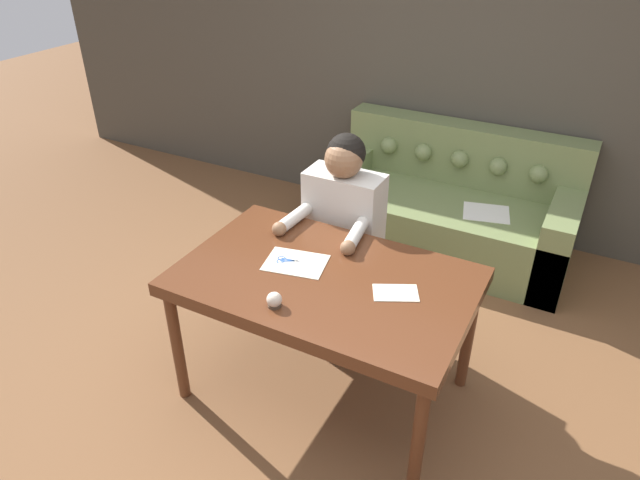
{
  "coord_description": "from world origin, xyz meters",
  "views": [
    {
      "loc": [
        1.04,
        -1.97,
        2.35
      ],
      "look_at": [
        -0.1,
        0.18,
        0.86
      ],
      "focal_mm": 32.0,
      "sensor_mm": 36.0,
      "label": 1
    }
  ],
  "objects_px": {
    "couch": "(448,209)",
    "person": "(343,231)",
    "scissors": "(289,261)",
    "pin_cushion": "(274,300)",
    "dining_table": "(325,288)"
  },
  "relations": [
    {
      "from": "scissors",
      "to": "pin_cushion",
      "type": "distance_m",
      "value": 0.37
    },
    {
      "from": "person",
      "to": "pin_cushion",
      "type": "relative_size",
      "value": 17.33
    },
    {
      "from": "couch",
      "to": "pin_cushion",
      "type": "relative_size",
      "value": 25.26
    },
    {
      "from": "person",
      "to": "couch",
      "type": "bearing_deg",
      "value": 74.59
    },
    {
      "from": "person",
      "to": "scissors",
      "type": "bearing_deg",
      "value": -91.83
    },
    {
      "from": "couch",
      "to": "scissors",
      "type": "bearing_deg",
      "value": -101.02
    },
    {
      "from": "couch",
      "to": "scissors",
      "type": "distance_m",
      "value": 1.84
    },
    {
      "from": "person",
      "to": "scissors",
      "type": "distance_m",
      "value": 0.59
    },
    {
      "from": "pin_cushion",
      "to": "scissors",
      "type": "bearing_deg",
      "value": 110.28
    },
    {
      "from": "scissors",
      "to": "dining_table",
      "type": "bearing_deg",
      "value": -7.35
    },
    {
      "from": "dining_table",
      "to": "couch",
      "type": "distance_m",
      "value": 1.82
    },
    {
      "from": "dining_table",
      "to": "pin_cushion",
      "type": "bearing_deg",
      "value": -105.65
    },
    {
      "from": "couch",
      "to": "person",
      "type": "height_order",
      "value": "person"
    },
    {
      "from": "dining_table",
      "to": "person",
      "type": "xyz_separation_m",
      "value": [
        -0.2,
        0.61,
        -0.05
      ]
    },
    {
      "from": "scissors",
      "to": "pin_cushion",
      "type": "height_order",
      "value": "pin_cushion"
    }
  ]
}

